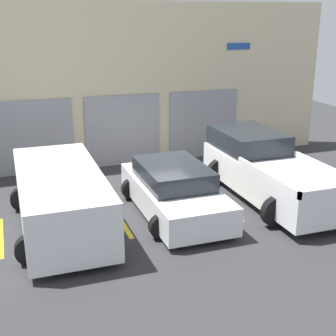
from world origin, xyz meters
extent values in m
plane|color=#2D2D30|center=(0.00, 0.00, 0.00)|extent=(28.00, 28.00, 0.00)
cube|color=beige|center=(0.00, 3.30, 2.73)|extent=(14.99, 0.60, 5.46)
cube|color=#939399|center=(-3.21, 2.96, 1.22)|extent=(2.61, 0.08, 2.44)
cube|color=#939399|center=(-0.20, 2.96, 1.22)|extent=(2.61, 0.08, 2.44)
cube|color=#939399|center=(2.81, 2.96, 1.22)|extent=(2.61, 0.08, 2.44)
cube|color=#1E4799|center=(4.12, 2.97, 3.95)|extent=(0.90, 0.03, 0.22)
cube|color=white|center=(2.92, -1.64, 0.66)|extent=(1.88, 5.26, 0.87)
cube|color=#1E2328|center=(2.92, -0.20, 1.39)|extent=(1.73, 2.37, 0.60)
cube|color=white|center=(2.02, -2.83, 1.18)|extent=(0.08, 2.89, 0.18)
cube|color=white|center=(3.82, -2.83, 1.18)|extent=(0.08, 2.89, 0.18)
cube|color=white|center=(2.92, -4.23, 1.18)|extent=(1.88, 0.08, 0.18)
cylinder|color=black|center=(2.09, -0.01, 0.40)|extent=(0.80, 0.22, 0.80)
cylinder|color=black|center=(3.75, -0.01, 0.40)|extent=(0.80, 0.22, 0.80)
cylinder|color=black|center=(2.09, -3.27, 0.40)|extent=(0.80, 0.22, 0.80)
cylinder|color=black|center=(3.75, -3.27, 0.40)|extent=(0.80, 0.22, 0.80)
cube|color=white|center=(0.00, -1.64, 0.49)|extent=(1.80, 4.24, 0.70)
cube|color=#1E2328|center=(0.00, -1.54, 1.08)|extent=(1.59, 2.33, 0.48)
cylinder|color=black|center=(-0.79, -0.33, 0.30)|extent=(0.61, 0.22, 0.61)
cylinder|color=black|center=(0.79, -0.33, 0.30)|extent=(0.61, 0.22, 0.61)
cylinder|color=black|center=(-0.79, -2.96, 0.30)|extent=(0.61, 0.22, 0.61)
cylinder|color=black|center=(0.79, -2.96, 0.30)|extent=(0.61, 0.22, 0.61)
cube|color=white|center=(-2.92, -1.64, 0.82)|extent=(1.91, 4.86, 1.32)
cube|color=#1E2328|center=(-2.92, 0.73, 1.24)|extent=(1.72, 0.06, 0.28)
cylinder|color=black|center=(-3.77, -0.14, 0.33)|extent=(0.66, 0.22, 0.66)
cylinder|color=black|center=(-2.08, -0.14, 0.33)|extent=(0.66, 0.22, 0.66)
cylinder|color=black|center=(-3.77, -3.15, 0.33)|extent=(0.66, 0.22, 0.66)
cylinder|color=black|center=(-2.08, -3.15, 0.33)|extent=(0.66, 0.22, 0.66)
cube|color=gold|center=(-4.38, -1.64, 0.00)|extent=(0.12, 2.20, 0.01)
cube|color=gold|center=(-1.46, -1.64, 0.00)|extent=(0.12, 2.20, 0.01)
cube|color=gold|center=(1.46, -1.64, 0.00)|extent=(0.12, 2.20, 0.01)
cube|color=gold|center=(4.38, -1.64, 0.00)|extent=(0.12, 2.20, 0.01)
camera|label=1|loc=(-3.96, -12.40, 5.01)|focal=50.00mm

